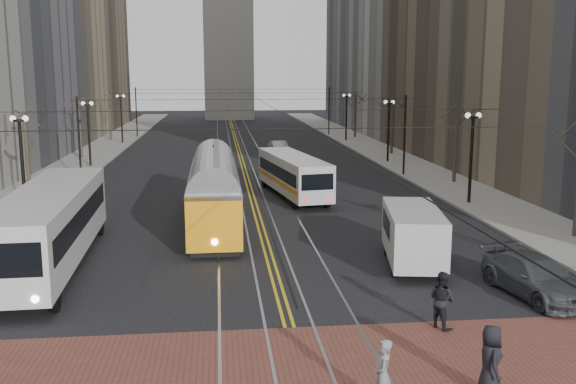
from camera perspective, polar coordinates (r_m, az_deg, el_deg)
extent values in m
plane|color=black|center=(22.48, -0.14, -11.03)|extent=(260.00, 260.00, 0.00)
cube|color=gray|center=(67.53, -17.12, 3.00)|extent=(5.00, 140.00, 0.15)
cube|color=gray|center=(68.51, 8.38, 3.45)|extent=(5.00, 140.00, 0.15)
cube|color=brown|center=(18.84, 1.21, -15.43)|extent=(25.00, 6.00, 0.01)
cube|color=gray|center=(66.36, -4.28, 3.25)|extent=(4.80, 130.00, 0.02)
cube|color=gold|center=(66.36, -4.28, 3.26)|extent=(0.42, 130.00, 0.01)
cube|color=slate|center=(110.98, 8.62, 16.37)|extent=(16.00, 20.00, 40.00)
cylinder|color=black|center=(40.83, -22.52, 1.98)|extent=(0.20, 0.20, 5.60)
cylinder|color=black|center=(60.16, -17.27, 4.76)|extent=(0.20, 0.20, 5.60)
cylinder|color=black|center=(79.83, -14.58, 6.17)|extent=(0.20, 0.20, 5.60)
cylinder|color=black|center=(42.30, 15.95, 2.64)|extent=(0.20, 0.20, 5.60)
cylinder|color=black|center=(61.17, 8.91, 5.19)|extent=(0.20, 0.20, 5.60)
cylinder|color=black|center=(80.58, 5.20, 6.49)|extent=(0.20, 0.20, 5.60)
cylinder|color=#382D23|center=(49.01, -22.20, 3.28)|extent=(0.28, 0.28, 5.60)
cylinder|color=#382D23|center=(66.42, -18.00, 5.21)|extent=(0.28, 0.28, 5.60)
cylinder|color=#382D23|center=(84.07, -15.55, 6.32)|extent=(0.28, 0.28, 5.60)
cylinder|color=#382D23|center=(50.42, 14.66, 3.89)|extent=(0.28, 0.28, 5.60)
cylinder|color=#382D23|center=(67.46, 9.23, 5.65)|extent=(0.28, 0.28, 5.60)
cylinder|color=#382D23|center=(84.90, 6.00, 6.67)|extent=(0.28, 0.28, 5.60)
cylinder|color=black|center=(65.85, -5.67, 8.41)|extent=(0.03, 120.00, 0.03)
cylinder|color=black|center=(65.95, -3.03, 8.45)|extent=(0.03, 120.00, 0.03)
cylinder|color=black|center=(52.15, -18.08, 4.47)|extent=(0.16, 0.16, 6.60)
cylinder|color=black|center=(87.60, -13.33, 6.89)|extent=(0.16, 0.16, 6.60)
cylinder|color=black|center=(53.24, 10.33, 4.93)|extent=(0.16, 0.16, 6.60)
cylinder|color=black|center=(88.25, 3.67, 7.17)|extent=(0.16, 0.16, 6.60)
cube|color=silver|center=(29.35, -20.40, -3.11)|extent=(3.28, 13.60, 3.38)
cube|color=#FFA316|center=(35.21, -6.58, -0.49)|extent=(2.60, 13.66, 3.22)
cube|color=silver|center=(43.57, 0.45, 1.40)|extent=(4.01, 11.00, 2.81)
cube|color=silver|center=(28.34, 11.04, -4.01)|extent=(3.12, 5.97, 2.51)
imported|color=#3F4147|center=(56.05, 0.19, 2.82)|extent=(2.58, 5.10, 1.66)
imported|color=#ABAEB3|center=(66.06, -0.80, 3.89)|extent=(2.07, 4.61, 1.47)
imported|color=#46494E|center=(25.99, 21.09, -7.02)|extent=(2.82, 5.37, 1.48)
imported|color=black|center=(17.81, 17.54, -14.11)|extent=(0.73, 1.01, 1.91)
imported|color=gray|center=(16.52, 8.44, -15.84)|extent=(0.59, 0.76, 1.85)
imported|color=black|center=(21.84, 13.51, -9.29)|extent=(1.08, 1.16, 1.90)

